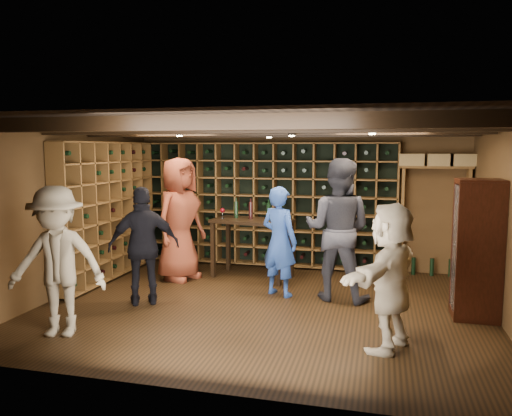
% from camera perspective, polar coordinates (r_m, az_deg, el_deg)
% --- Properties ---
extents(ground, '(6.00, 6.00, 0.00)m').
position_cam_1_polar(ground, '(6.99, 0.89, -11.15)').
color(ground, black).
rests_on(ground, ground).
extents(room_shell, '(6.00, 6.00, 6.00)m').
position_cam_1_polar(room_shell, '(6.71, 1.03, 9.06)').
color(room_shell, '#50371B').
rests_on(room_shell, ground).
extents(wine_rack_back, '(4.65, 0.30, 2.20)m').
position_cam_1_polar(wine_rack_back, '(9.10, 1.05, 0.46)').
color(wine_rack_back, brown).
rests_on(wine_rack_back, ground).
extents(wine_rack_left, '(0.30, 2.65, 2.20)m').
position_cam_1_polar(wine_rack_left, '(8.56, -16.54, -0.23)').
color(wine_rack_left, brown).
rests_on(wine_rack_left, ground).
extents(crate_shelf, '(1.20, 0.32, 2.07)m').
position_cam_1_polar(crate_shelf, '(8.86, 19.87, 2.60)').
color(crate_shelf, brown).
rests_on(crate_shelf, ground).
extents(display_cabinet, '(0.55, 0.50, 1.75)m').
position_cam_1_polar(display_cabinet, '(6.90, 23.89, -4.64)').
color(display_cabinet, black).
rests_on(display_cabinet, ground).
extents(man_blue_shirt, '(0.70, 0.60, 1.62)m').
position_cam_1_polar(man_blue_shirt, '(7.32, 2.68, -3.81)').
color(man_blue_shirt, navy).
rests_on(man_blue_shirt, ground).
extents(man_grey_suit, '(1.10, 0.92, 2.02)m').
position_cam_1_polar(man_grey_suit, '(7.20, 9.32, -2.44)').
color(man_grey_suit, black).
rests_on(man_grey_suit, ground).
extents(guest_red_floral, '(0.93, 1.14, 2.01)m').
position_cam_1_polar(guest_red_floral, '(8.28, -8.72, -1.25)').
color(guest_red_floral, maroon).
rests_on(guest_red_floral, ground).
extents(guest_woman_black, '(1.04, 0.82, 1.64)m').
position_cam_1_polar(guest_woman_black, '(7.06, -12.68, -4.26)').
color(guest_woman_black, black).
rests_on(guest_woman_black, ground).
extents(guest_khaki, '(1.24, 0.88, 1.74)m').
position_cam_1_polar(guest_khaki, '(6.18, -21.77, -5.70)').
color(guest_khaki, '#86795C').
rests_on(guest_khaki, ground).
extents(guest_beige, '(1.03, 1.55, 1.60)m').
position_cam_1_polar(guest_beige, '(5.56, 15.09, -7.56)').
color(guest_beige, '#BCAC8A').
rests_on(guest_beige, ground).
extents(tasting_table, '(1.41, 0.89, 1.27)m').
position_cam_1_polar(tasting_table, '(8.31, -0.46, -2.17)').
color(tasting_table, black).
rests_on(tasting_table, ground).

